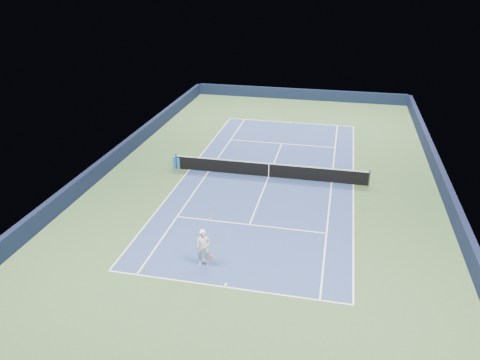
# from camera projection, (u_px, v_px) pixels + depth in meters

# --- Properties ---
(ground) EXTENTS (40.00, 40.00, 0.00)m
(ground) POSITION_uv_depth(u_px,v_px,m) (269.00, 177.00, 30.91)
(ground) COLOR #334E2B
(ground) RESTS_ON ground
(wall_far) EXTENTS (22.00, 0.35, 1.10)m
(wall_far) POSITION_uv_depth(u_px,v_px,m) (300.00, 94.00, 48.23)
(wall_far) COLOR black
(wall_far) RESTS_ON ground
(wall_right) EXTENTS (0.35, 40.00, 1.10)m
(wall_right) POSITION_uv_depth(u_px,v_px,m) (444.00, 184.00, 28.56)
(wall_right) COLOR black
(wall_right) RESTS_ON ground
(wall_left) EXTENTS (0.35, 40.00, 1.10)m
(wall_left) POSITION_uv_depth(u_px,v_px,m) (116.00, 156.00, 32.79)
(wall_left) COLOR black
(wall_left) RESTS_ON ground
(court_surface) EXTENTS (10.97, 23.77, 0.01)m
(court_surface) POSITION_uv_depth(u_px,v_px,m) (269.00, 177.00, 30.91)
(court_surface) COLOR navy
(court_surface) RESTS_ON ground
(baseline_far) EXTENTS (10.97, 0.08, 0.00)m
(baseline_far) POSITION_uv_depth(u_px,v_px,m) (290.00, 122.00, 41.43)
(baseline_far) COLOR white
(baseline_far) RESTS_ON ground
(baseline_near) EXTENTS (10.97, 0.08, 0.00)m
(baseline_near) POSITION_uv_depth(u_px,v_px,m) (225.00, 287.00, 20.38)
(baseline_near) COLOR white
(baseline_near) RESTS_ON ground
(sideline_doubles_right) EXTENTS (0.08, 23.77, 0.00)m
(sideline_doubles_right) POSITION_uv_depth(u_px,v_px,m) (353.00, 184.00, 29.84)
(sideline_doubles_right) COLOR white
(sideline_doubles_right) RESTS_ON ground
(sideline_doubles_left) EXTENTS (0.08, 23.77, 0.00)m
(sideline_doubles_left) POSITION_uv_depth(u_px,v_px,m) (189.00, 170.00, 31.98)
(sideline_doubles_left) COLOR white
(sideline_doubles_left) RESTS_ON ground
(sideline_singles_right) EXTENTS (0.08, 23.77, 0.00)m
(sideline_singles_right) POSITION_uv_depth(u_px,v_px,m) (332.00, 182.00, 30.10)
(sideline_singles_right) COLOR white
(sideline_singles_right) RESTS_ON ground
(sideline_singles_left) EXTENTS (0.08, 23.77, 0.00)m
(sideline_singles_left) POSITION_uv_depth(u_px,v_px,m) (209.00, 171.00, 31.71)
(sideline_singles_left) COLOR white
(sideline_singles_left) RESTS_ON ground
(service_line_far) EXTENTS (8.23, 0.08, 0.00)m
(service_line_far) POSITION_uv_depth(u_px,v_px,m) (282.00, 144.00, 36.57)
(service_line_far) COLOR white
(service_line_far) RESTS_ON ground
(service_line_near) EXTENTS (8.23, 0.08, 0.00)m
(service_line_near) POSITION_uv_depth(u_px,v_px,m) (249.00, 225.00, 25.24)
(service_line_near) COLOR white
(service_line_near) RESTS_ON ground
(center_service_line) EXTENTS (0.08, 12.80, 0.00)m
(center_service_line) POSITION_uv_depth(u_px,v_px,m) (269.00, 177.00, 30.91)
(center_service_line) COLOR white
(center_service_line) RESTS_ON ground
(center_mark_far) EXTENTS (0.08, 0.30, 0.00)m
(center_mark_far) POSITION_uv_depth(u_px,v_px,m) (290.00, 123.00, 41.30)
(center_mark_far) COLOR white
(center_mark_far) RESTS_ON ground
(center_mark_near) EXTENTS (0.08, 0.30, 0.00)m
(center_mark_near) POSITION_uv_depth(u_px,v_px,m) (226.00, 285.00, 20.51)
(center_mark_near) COLOR white
(center_mark_near) RESTS_ON ground
(tennis_net) EXTENTS (12.90, 0.10, 1.07)m
(tennis_net) POSITION_uv_depth(u_px,v_px,m) (269.00, 170.00, 30.70)
(tennis_net) COLOR black
(tennis_net) RESTS_ON ground
(sponsor_cube) EXTENTS (0.56, 0.47, 0.82)m
(sponsor_cube) POSITION_uv_depth(u_px,v_px,m) (177.00, 162.00, 32.16)
(sponsor_cube) COLOR blue
(sponsor_cube) RESTS_ON ground
(tennis_player) EXTENTS (0.87, 1.34, 1.97)m
(tennis_player) POSITION_uv_depth(u_px,v_px,m) (204.00, 248.00, 21.50)
(tennis_player) COLOR silver
(tennis_player) RESTS_ON ground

